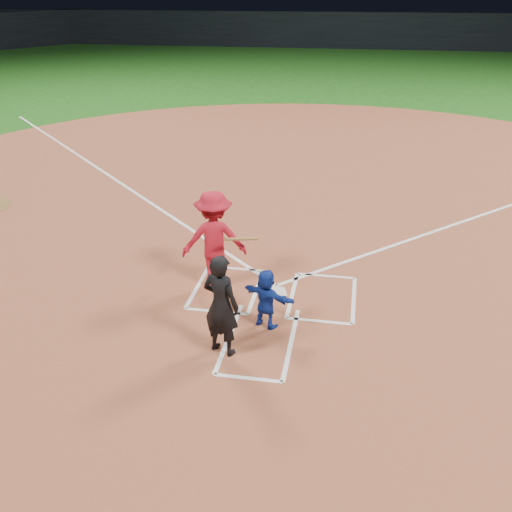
% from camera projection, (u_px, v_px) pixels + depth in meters
% --- Properties ---
extents(ground, '(120.00, 120.00, 0.00)m').
position_uv_depth(ground, '(274.00, 293.00, 11.50)').
color(ground, '#174C13').
rests_on(ground, ground).
extents(home_plate_dirt, '(28.00, 28.00, 0.01)m').
position_uv_depth(home_plate_dirt, '(304.00, 195.00, 16.82)').
color(home_plate_dirt, brown).
rests_on(home_plate_dirt, ground).
extents(stadium_wall_far, '(80.00, 1.20, 3.20)m').
position_uv_depth(stadium_wall_far, '(350.00, 30.00, 53.39)').
color(stadium_wall_far, black).
rests_on(stadium_wall_far, ground).
extents(home_plate, '(0.60, 0.60, 0.02)m').
position_uv_depth(home_plate, '(274.00, 292.00, 11.49)').
color(home_plate, silver).
rests_on(home_plate, home_plate_dirt).
extents(catcher, '(1.08, 0.72, 1.12)m').
position_uv_depth(catcher, '(266.00, 299.00, 10.16)').
color(catcher, '#122E98').
rests_on(catcher, home_plate_dirt).
extents(umpire, '(0.76, 0.63, 1.80)m').
position_uv_depth(umpire, '(221.00, 305.00, 9.30)').
color(umpire, black).
rests_on(umpire, home_plate_dirt).
extents(chalk_markings, '(28.35, 17.32, 0.01)m').
position_uv_depth(chalk_markings, '(301.00, 203.00, 16.18)').
color(chalk_markings, white).
rests_on(chalk_markings, home_plate_dirt).
extents(batter_at_plate, '(1.62, 1.05, 2.02)m').
position_uv_depth(batter_at_plate, '(214.00, 240.00, 11.39)').
color(batter_at_plate, '#B51426').
rests_on(batter_at_plate, home_plate_dirt).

